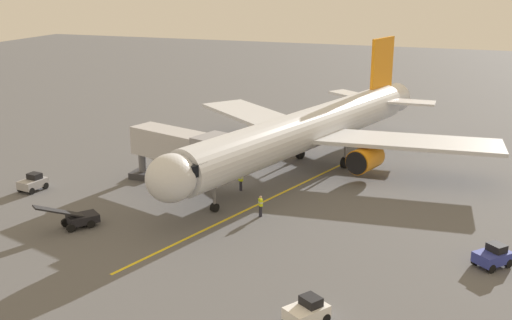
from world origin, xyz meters
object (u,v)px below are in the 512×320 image
object	(u,v)px
tug_starboard_side	(307,311)
tug_rear_apron	(493,256)
airplane	(308,130)
tug_portside	(33,183)
jet_bridge	(186,149)
ground_crew_marshaller	(261,206)
ground_crew_wing_walker	(241,181)
belt_loader_near_nose	(79,218)

from	to	relation	value
tug_starboard_side	tug_rear_apron	world-z (taller)	same
airplane	tug_portside	xyz separation A→B (m)	(21.26, 13.77, -3.30)
jet_bridge	ground_crew_marshaller	size ratio (longest dim) A/B	6.66
ground_crew_wing_walker	airplane	bearing A→B (deg)	-117.34
jet_bridge	tug_portside	xyz separation A→B (m)	(12.72, 4.66, -3.06)
ground_crew_marshaller	tug_starboard_side	distance (m)	15.61
airplane	ground_crew_wing_walker	distance (m)	9.24
belt_loader_near_nose	tug_starboard_side	size ratio (longest dim) A/B	1.59
tug_portside	ground_crew_marshaller	bearing A→B (deg)	-177.51
airplane	tug_rear_apron	size ratio (longest dim) A/B	14.51
tug_portside	tug_rear_apron	size ratio (longest dim) A/B	0.92
jet_bridge	tug_portside	distance (m)	13.88
belt_loader_near_nose	tug_rear_apron	size ratio (longest dim) A/B	1.61
tug_rear_apron	ground_crew_marshaller	bearing A→B (deg)	-10.19
tug_rear_apron	tug_portside	bearing A→B (deg)	-3.26
ground_crew_marshaller	airplane	bearing A→B (deg)	-91.72
ground_crew_marshaller	tug_portside	bearing A→B (deg)	2.49
tug_portside	belt_loader_near_nose	bearing A→B (deg)	146.95
belt_loader_near_nose	tug_starboard_side	bearing A→B (deg)	159.90
belt_loader_near_nose	tug_portside	distance (m)	10.33
airplane	tug_starboard_side	bearing A→B (deg)	104.82
ground_crew_wing_walker	jet_bridge	bearing A→B (deg)	16.92
airplane	tug_portside	bearing A→B (deg)	32.93
tug_starboard_side	tug_rear_apron	bearing A→B (deg)	-132.21
jet_bridge	tug_portside	world-z (taller)	jet_bridge
tug_portside	tug_starboard_side	size ratio (longest dim) A/B	0.91
airplane	tug_starboard_side	xyz separation A→B (m)	(-7.03, 26.59, -3.30)
ground_crew_wing_walker	belt_loader_near_nose	bearing A→B (deg)	53.62
ground_crew_wing_walker	tug_rear_apron	size ratio (longest dim) A/B	0.63
ground_crew_wing_walker	belt_loader_near_nose	xyz separation A→B (m)	(8.60, 11.68, -0.17)
airplane	ground_crew_marshaller	distance (m)	13.24
ground_crew_marshaller	tug_portside	xyz separation A→B (m)	(20.88, 0.91, -0.18)
belt_loader_near_nose	tug_rear_apron	xyz separation A→B (m)	(-29.30, -3.47, -0.01)
ground_crew_marshaller	ground_crew_wing_walker	xyz separation A→B (m)	(3.61, -5.13, 0.00)
tug_starboard_side	ground_crew_wing_walker	bearing A→B (deg)	-59.68
jet_bridge	tug_starboard_side	bearing A→B (deg)	131.71
jet_bridge	tug_portside	size ratio (longest dim) A/B	4.56
belt_loader_near_nose	ground_crew_marshaller	bearing A→B (deg)	-151.82
tug_portside	tug_rear_apron	distance (m)	38.02
jet_bridge	tug_rear_apron	size ratio (longest dim) A/B	4.20
airplane	tug_starboard_side	distance (m)	27.70
ground_crew_marshaller	tug_starboard_side	world-z (taller)	ground_crew_marshaller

